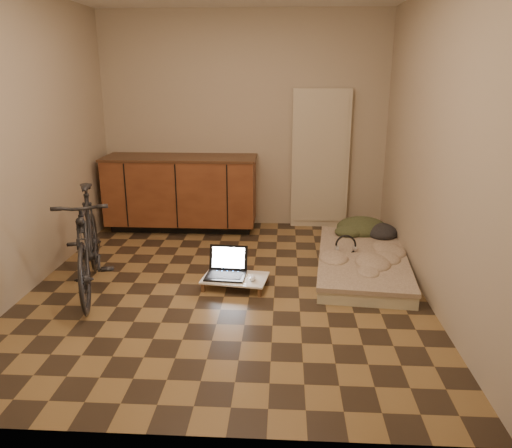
# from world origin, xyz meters

# --- Properties ---
(room_shell) EXTENTS (3.50, 4.00, 2.60)m
(room_shell) POSITION_xyz_m (0.00, 0.00, 1.30)
(room_shell) COLOR brown
(room_shell) RESTS_ON ground
(cabinets) EXTENTS (1.84, 0.62, 0.91)m
(cabinets) POSITION_xyz_m (-0.75, 1.70, 0.47)
(cabinets) COLOR black
(cabinets) RESTS_ON ground
(appliance_panel) EXTENTS (0.70, 0.10, 1.70)m
(appliance_panel) POSITION_xyz_m (0.95, 1.94, 0.85)
(appliance_panel) COLOR beige
(appliance_panel) RESTS_ON ground
(bicycle) EXTENTS (0.89, 1.64, 1.02)m
(bicycle) POSITION_xyz_m (-1.20, -0.18, 0.51)
(bicycle) COLOR black
(bicycle) RESTS_ON ground
(futon) EXTENTS (1.02, 1.85, 0.15)m
(futon) POSITION_xyz_m (1.30, 0.48, 0.08)
(futon) COLOR beige
(futon) RESTS_ON ground
(clothing_pile) EXTENTS (0.64, 0.55, 0.24)m
(clothing_pile) POSITION_xyz_m (1.44, 1.19, 0.27)
(clothing_pile) COLOR #363D23
(clothing_pile) RESTS_ON futon
(headphones) EXTENTS (0.24, 0.23, 0.15)m
(headphones) POSITION_xyz_m (1.14, 0.54, 0.23)
(headphones) COLOR black
(headphones) RESTS_ON futon
(lap_desk) EXTENTS (0.62, 0.45, 0.10)m
(lap_desk) POSITION_xyz_m (0.08, -0.03, 0.08)
(lap_desk) COLOR brown
(lap_desk) RESTS_ON ground
(laptop) EXTENTS (0.38, 0.35, 0.25)m
(laptop) POSITION_xyz_m (-0.01, 0.01, 0.15)
(laptop) COLOR black
(laptop) RESTS_ON lap_desk
(mouse) EXTENTS (0.06, 0.10, 0.03)m
(mouse) POSITION_xyz_m (0.24, -0.10, 0.11)
(mouse) COLOR white
(mouse) RESTS_ON lap_desk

